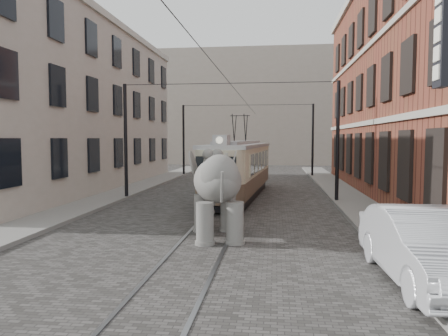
# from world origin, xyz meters

# --- Properties ---
(ground) EXTENTS (120.00, 120.00, 0.00)m
(ground) POSITION_xyz_m (0.00, 0.00, 0.00)
(ground) COLOR #494643
(tram_rails) EXTENTS (1.54, 80.00, 0.02)m
(tram_rails) POSITION_xyz_m (0.00, 0.00, 0.01)
(tram_rails) COLOR slate
(tram_rails) RESTS_ON ground
(sidewalk_right) EXTENTS (2.00, 60.00, 0.15)m
(sidewalk_right) POSITION_xyz_m (6.00, 0.00, 0.07)
(sidewalk_right) COLOR slate
(sidewalk_right) RESTS_ON ground
(sidewalk_left) EXTENTS (2.00, 60.00, 0.15)m
(sidewalk_left) POSITION_xyz_m (-6.50, 0.00, 0.07)
(sidewalk_left) COLOR slate
(sidewalk_left) RESTS_ON ground
(brick_building) EXTENTS (8.00, 26.00, 12.00)m
(brick_building) POSITION_xyz_m (11.00, 9.00, 6.00)
(brick_building) COLOR brown
(brick_building) RESTS_ON ground
(stucco_building) EXTENTS (7.00, 24.00, 10.00)m
(stucco_building) POSITION_xyz_m (-11.00, 10.00, 5.00)
(stucco_building) COLOR #9F9283
(stucco_building) RESTS_ON ground
(distant_block) EXTENTS (28.00, 10.00, 14.00)m
(distant_block) POSITION_xyz_m (0.00, 40.00, 7.00)
(distant_block) COLOR #9F9283
(distant_block) RESTS_ON ground
(catenary) EXTENTS (11.00, 30.20, 6.00)m
(catenary) POSITION_xyz_m (-0.20, 5.00, 3.00)
(catenary) COLOR black
(catenary) RESTS_ON ground
(tram) EXTENTS (3.14, 11.36, 4.45)m
(tram) POSITION_xyz_m (0.26, 7.53, 2.23)
(tram) COLOR beige
(tram) RESTS_ON ground
(elephant) EXTENTS (3.54, 5.10, 2.84)m
(elephant) POSITION_xyz_m (0.33, -1.94, 1.42)
(elephant) COLOR slate
(elephant) RESTS_ON ground
(parked_car) EXTENTS (1.96, 5.02, 1.63)m
(parked_car) POSITION_xyz_m (5.46, -5.67, 0.82)
(parked_car) COLOR #B9B9BE
(parked_car) RESTS_ON ground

